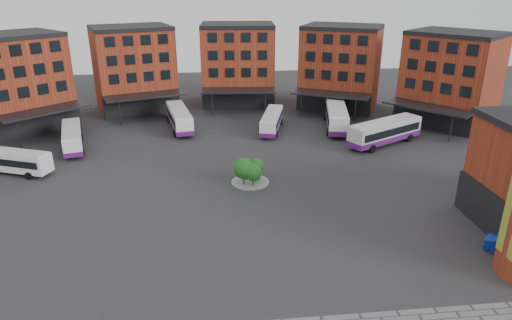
{
  "coord_description": "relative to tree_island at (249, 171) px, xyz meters",
  "views": [
    {
      "loc": [
        -2.5,
        -36.1,
        22.15
      ],
      "look_at": [
        2.35,
        9.01,
        4.0
      ],
      "focal_mm": 32.0,
      "sensor_mm": 36.0,
      "label": 1
    }
  ],
  "objects": [
    {
      "name": "bus_a",
      "position": [
        -28.39,
        6.42,
        -0.04
      ],
      "size": [
        10.27,
        5.81,
        2.86
      ],
      "rotation": [
        0.0,
        0.0,
        1.2
      ],
      "color": "white",
      "rests_on": "ground"
    },
    {
      "name": "bus_e",
      "position": [
        15.58,
        19.71,
        0.19
      ],
      "size": [
        5.42,
        12.94,
        3.55
      ],
      "rotation": [
        0.0,
        0.0,
        -0.21
      ],
      "color": "white",
      "rests_on": "ground"
    },
    {
      "name": "ground",
      "position": [
        -1.87,
        -11.5,
        -1.74
      ],
      "size": [
        160.0,
        160.0,
        0.0
      ],
      "primitive_type": "plane",
      "color": "#28282B",
      "rests_on": "ground"
    },
    {
      "name": "bus_b",
      "position": [
        -23.33,
        14.61,
        -0.12
      ],
      "size": [
        5.08,
        10.86,
        2.98
      ],
      "rotation": [
        0.0,
        0.0,
        0.26
      ],
      "color": "white",
      "rests_on": "ground"
    },
    {
      "name": "bus_f",
      "position": [
        20.43,
        11.6,
        0.15
      ],
      "size": [
        12.24,
        8.41,
        3.49
      ],
      "rotation": [
        0.0,
        0.0,
        -1.07
      ],
      "color": "silver",
      "rests_on": "ground"
    },
    {
      "name": "main_building",
      "position": [
        -6.64,
        26.75,
        5.49
      ],
      "size": [
        94.14,
        42.48,
        14.6
      ],
      "color": "maroon",
      "rests_on": "ground"
    },
    {
      "name": "bus_d",
      "position": [
        5.31,
        19.54,
        -0.17
      ],
      "size": [
        5.0,
        10.57,
        2.9
      ],
      "rotation": [
        0.0,
        0.0,
        -0.27
      ],
      "color": "white",
      "rests_on": "ground"
    },
    {
      "name": "bus_c",
      "position": [
        -8.99,
        22.06,
        0.02
      ],
      "size": [
        4.86,
        11.83,
        3.25
      ],
      "rotation": [
        0.0,
        0.0,
        0.2
      ],
      "color": "white",
      "rests_on": "ground"
    },
    {
      "name": "tree_island",
      "position": [
        0.0,
        0.0,
        0.0
      ],
      "size": [
        4.4,
        4.4,
        3.3
      ],
      "color": "gray",
      "rests_on": "ground"
    }
  ]
}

